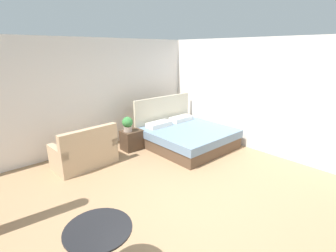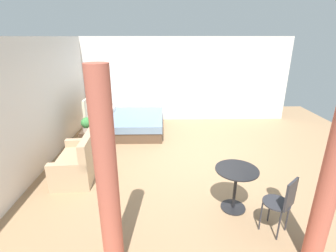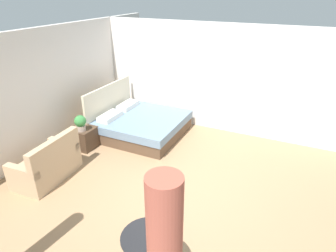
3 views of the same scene
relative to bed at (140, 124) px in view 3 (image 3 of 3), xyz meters
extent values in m
cube|color=#9E7A56|center=(-1.84, -1.84, -0.28)|extent=(9.04, 9.75, 0.02)
cube|color=silver|center=(-1.84, 1.54, 1.08)|extent=(9.04, 0.12, 2.70)
cube|color=silver|center=(1.18, -1.84, 1.08)|extent=(0.12, 6.75, 2.70)
cube|color=brown|center=(0.00, -0.09, -0.13)|extent=(1.88, 1.93, 0.28)
cube|color=slate|center=(0.00, -0.09, 0.11)|extent=(1.92, 1.97, 0.20)
cube|color=beige|center=(0.00, 0.90, 0.32)|extent=(1.94, 0.07, 1.19)
cube|color=white|center=(-0.41, 0.59, 0.26)|extent=(0.68, 0.32, 0.12)
cube|color=white|center=(0.41, 0.60, 0.26)|extent=(0.68, 0.32, 0.12)
cube|color=tan|center=(-2.46, 0.68, -0.07)|extent=(1.30, 0.80, 0.40)
cube|color=tan|center=(-2.44, 0.39, 0.38)|extent=(1.26, 0.21, 0.50)
cube|color=tan|center=(-1.90, 0.71, 0.21)|extent=(0.18, 0.73, 0.16)
cube|color=tan|center=(-3.02, 0.64, 0.21)|extent=(0.18, 0.73, 0.16)
cube|color=#473323|center=(-1.17, 0.76, -0.03)|extent=(0.50, 0.39, 0.49)
cylinder|color=tan|center=(-1.27, 0.77, 0.28)|extent=(0.20, 0.20, 0.13)
sphere|color=#387F3D|center=(-1.27, 0.77, 0.45)|extent=(0.26, 0.26, 0.26)
cylinder|color=black|center=(-3.58, -2.24, 0.45)|extent=(0.68, 0.68, 0.02)
camera|label=1|loc=(-4.44, -4.24, 2.17)|focal=26.66mm
camera|label=2|loc=(-6.97, -1.08, 2.43)|focal=26.44mm
camera|label=3|loc=(-5.84, -3.58, 3.17)|focal=31.49mm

